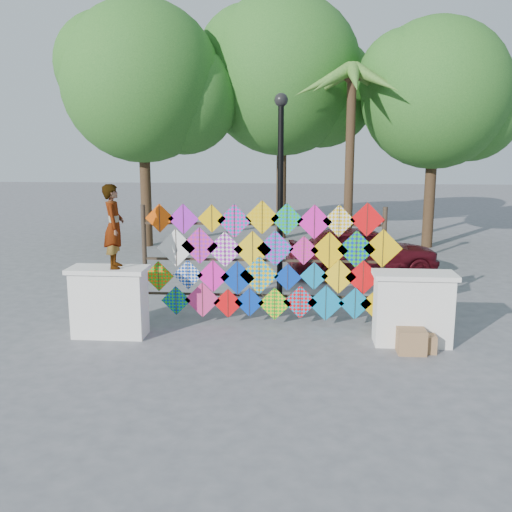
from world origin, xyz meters
name	(u,v)px	position (x,y,z in m)	size (l,w,h in m)	color
ground	(259,336)	(0.00, 0.00, 0.00)	(80.00, 80.00, 0.00)	gray
parapet_left	(109,301)	(-2.70, -0.20, 0.65)	(1.40, 0.65, 1.28)	white
parapet_right	(413,308)	(2.70, -0.20, 0.65)	(1.40, 0.65, 1.28)	white
kite_rack	(268,262)	(0.13, 0.72, 1.22)	(4.98, 0.24, 2.41)	#31251B
tree_west	(145,83)	(-4.40, 9.03, 5.38)	(5.85, 5.20, 8.01)	#4C3320
tree_mid	(285,76)	(0.11, 11.03, 5.77)	(6.30, 5.60, 8.61)	#4C3320
tree_east	(438,95)	(5.09, 9.53, 4.99)	(5.40, 4.80, 7.42)	#4C3320
palm_tree	(352,93)	(2.20, 8.00, 4.95)	(3.62, 3.62, 5.83)	#4C3320
vendor_woman	(114,226)	(-2.55, -0.20, 2.02)	(0.54, 0.36, 1.49)	#99999E
sedan	(363,251)	(2.38, 5.06, 0.67)	(1.59, 3.94, 1.34)	#4B0D15
lamppost	(280,181)	(0.30, 2.00, 2.69)	(0.28, 0.28, 4.46)	black
cardboard_box_near	(411,341)	(2.61, -0.64, 0.21)	(0.47, 0.41, 0.41)	#8E6144
cardboard_box_far	(424,343)	(2.84, -0.57, 0.15)	(0.36, 0.34, 0.31)	#8E6144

